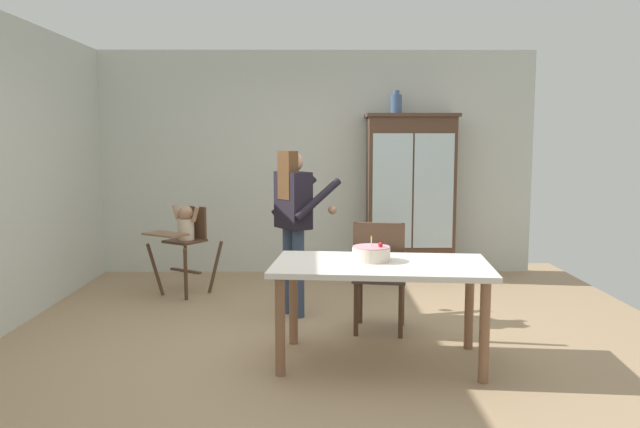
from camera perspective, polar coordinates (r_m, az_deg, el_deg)
ground_plane at (r=5.21m, az=-0.53°, el=-11.37°), size 6.24×6.24×0.00m
wall_back at (r=7.58m, az=-0.49°, el=4.73°), size 5.32×0.06×2.70m
china_cabinet at (r=7.43m, az=8.31°, el=1.71°), size 1.08×0.48×1.93m
ceramic_vase at (r=7.39m, az=7.05°, el=10.08°), size 0.13×0.13×0.27m
high_chair_with_toddler at (r=6.64m, az=-12.34°, el=-1.75°), size 0.79×0.84×0.95m
adult_person at (r=5.68m, az=-2.43°, el=0.17°), size 0.67×0.67×1.53m
dining_table at (r=4.54m, az=5.64°, el=-5.68°), size 1.64×1.01×0.74m
birthday_cake at (r=4.58m, az=4.76°, el=-3.65°), size 0.28×0.28×0.19m
dining_chair_far_side at (r=5.19m, az=5.50°, el=-5.09°), size 0.51×0.51×0.96m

